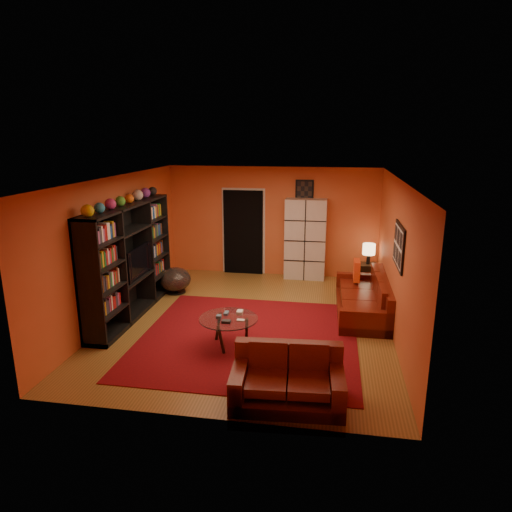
% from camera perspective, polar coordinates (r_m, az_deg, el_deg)
% --- Properties ---
extents(floor, '(6.00, 6.00, 0.00)m').
position_cam_1_polar(floor, '(8.46, -0.74, -8.15)').
color(floor, brown).
rests_on(floor, ground).
extents(ceiling, '(6.00, 6.00, 0.00)m').
position_cam_1_polar(ceiling, '(7.82, -0.81, 9.66)').
color(ceiling, white).
rests_on(ceiling, wall_back).
extents(wall_back, '(6.00, 0.00, 6.00)m').
position_cam_1_polar(wall_back, '(10.94, 2.05, 4.31)').
color(wall_back, '#CE572D').
rests_on(wall_back, floor).
extents(wall_front, '(6.00, 0.00, 6.00)m').
position_cam_1_polar(wall_front, '(5.27, -6.68, -7.76)').
color(wall_front, '#CE572D').
rests_on(wall_front, floor).
extents(wall_left, '(0.00, 6.00, 6.00)m').
position_cam_1_polar(wall_left, '(8.83, -16.96, 1.06)').
color(wall_left, '#CE572D').
rests_on(wall_left, floor).
extents(wall_right, '(0.00, 6.00, 6.00)m').
position_cam_1_polar(wall_right, '(7.99, 17.14, -0.38)').
color(wall_right, '#CE572D').
rests_on(wall_right, floor).
extents(rug, '(3.60, 3.60, 0.01)m').
position_cam_1_polar(rug, '(7.82, -0.94, -10.15)').
color(rug, '#5B0A10').
rests_on(rug, floor).
extents(doorway, '(0.95, 0.10, 2.04)m').
position_cam_1_polar(doorway, '(11.06, -1.60, 2.96)').
color(doorway, black).
rests_on(doorway, floor).
extents(wall_art_right, '(0.03, 1.00, 0.70)m').
position_cam_1_polar(wall_art_right, '(7.63, 17.44, 1.21)').
color(wall_art_right, black).
rests_on(wall_art_right, wall_right).
extents(wall_art_back, '(0.42, 0.03, 0.52)m').
position_cam_1_polar(wall_art_back, '(10.73, 6.08, 8.08)').
color(wall_art_back, black).
rests_on(wall_art_back, wall_back).
extents(entertainment_unit, '(0.45, 3.00, 2.10)m').
position_cam_1_polar(entertainment_unit, '(8.79, -15.52, -0.58)').
color(entertainment_unit, black).
rests_on(entertainment_unit, floor).
extents(tv, '(1.00, 0.13, 0.58)m').
position_cam_1_polar(tv, '(8.85, -15.00, -0.71)').
color(tv, black).
rests_on(tv, entertainment_unit).
extents(sofa, '(0.99, 2.33, 0.85)m').
position_cam_1_polar(sofa, '(9.00, 13.76, -5.23)').
color(sofa, '#53120B').
rests_on(sofa, rug).
extents(loveseat, '(1.47, 0.94, 0.85)m').
position_cam_1_polar(loveseat, '(6.07, 3.98, -15.10)').
color(loveseat, '#53120B').
rests_on(loveseat, rug).
extents(throw_pillow, '(0.12, 0.42, 0.42)m').
position_cam_1_polar(throw_pillow, '(9.56, 12.47, -1.75)').
color(throw_pillow, '#FF4D1C').
rests_on(throw_pillow, sofa).
extents(coffee_table, '(0.95, 0.95, 0.47)m').
position_cam_1_polar(coffee_table, '(7.39, -3.47, -8.11)').
color(coffee_table, silver).
rests_on(coffee_table, floor).
extents(storage_cabinet, '(0.95, 0.43, 1.89)m').
position_cam_1_polar(storage_cabinet, '(10.74, 6.18, 2.10)').
color(storage_cabinet, beige).
rests_on(storage_cabinet, floor).
extents(bowl_chair, '(0.67, 0.67, 0.55)m').
position_cam_1_polar(bowl_chair, '(9.99, -10.06, -2.91)').
color(bowl_chair, black).
rests_on(bowl_chair, floor).
extents(side_table, '(0.42, 0.42, 0.50)m').
position_cam_1_polar(side_table, '(10.63, 13.74, -2.27)').
color(side_table, black).
rests_on(side_table, floor).
extents(table_lamp, '(0.28, 0.28, 0.46)m').
position_cam_1_polar(table_lamp, '(10.48, 13.93, 0.75)').
color(table_lamp, black).
rests_on(table_lamp, side_table).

